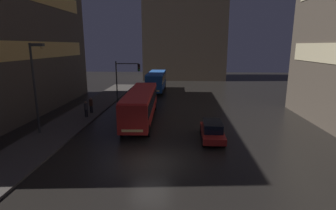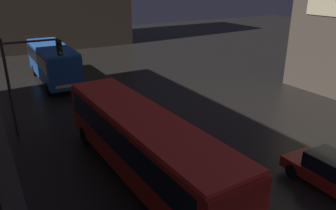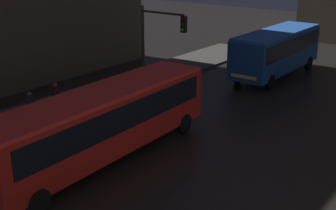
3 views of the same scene
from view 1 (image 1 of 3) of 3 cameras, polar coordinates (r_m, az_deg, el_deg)
ground_plane at (r=17.71m, az=-3.92°, el=-12.46°), size 120.00×120.00×0.00m
sidewalk_left at (r=29.11m, az=-19.39°, el=-2.80°), size 4.00×48.00×0.15m
building_far_backdrop at (r=62.89m, az=3.63°, el=17.94°), size 18.07×12.00×26.31m
bus_near at (r=26.55m, az=-5.93°, el=0.55°), size 2.90×12.14×3.13m
bus_far at (r=43.53m, az=-2.55°, el=5.51°), size 2.65×9.41×3.25m
car_taxi at (r=21.86m, az=9.61°, el=-5.46°), size 1.87×4.68×1.49m
pedestrian_near at (r=30.48m, az=-16.42°, el=0.26°), size 0.53×0.53×1.74m
pedestrian_mid at (r=28.86m, az=-17.44°, el=-0.56°), size 0.49×0.49×1.69m
traffic_light_main at (r=34.46m, az=-9.32°, el=6.42°), size 3.19×0.35×5.58m
street_lamp_sidewalk at (r=24.35m, az=-26.81°, el=5.89°), size 1.25×0.36×7.61m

